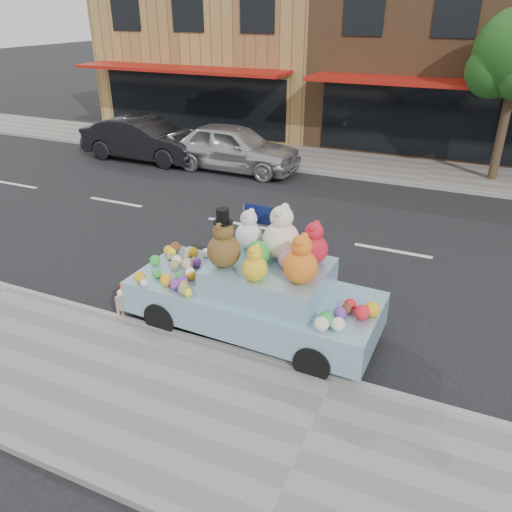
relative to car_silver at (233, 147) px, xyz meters
The scene contains 10 objects.
ground 7.66m from the car_silver, 34.51° to the right, with size 120.00×120.00×0.00m, color black.
near_sidewalk 12.53m from the car_silver, 59.87° to the right, with size 60.00×3.00×0.12m, color gray.
far_sidewalk 6.69m from the car_silver, 19.18° to the left, with size 60.00×3.00×0.12m, color gray.
near_kerb 11.26m from the car_silver, 56.03° to the right, with size 60.00×0.12×0.13m, color gray.
far_kerb 6.36m from the car_silver, ahead, with size 60.00×0.12×0.13m, color gray.
storefront_left 8.98m from the car_silver, 115.93° to the left, with size 10.00×9.80×7.30m.
storefront_mid 10.30m from the car_silver, 50.65° to the left, with size 10.00×9.80×7.30m.
car_silver is the anchor object (origin of this frame).
car_dark 3.58m from the car_silver, behind, with size 1.64×4.71×1.55m, color black.
art_car 9.69m from the car_silver, 61.49° to the right, with size 4.54×1.90×2.34m.
Camera 1 is at (1.33, -10.90, 5.15)m, focal length 35.00 mm.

